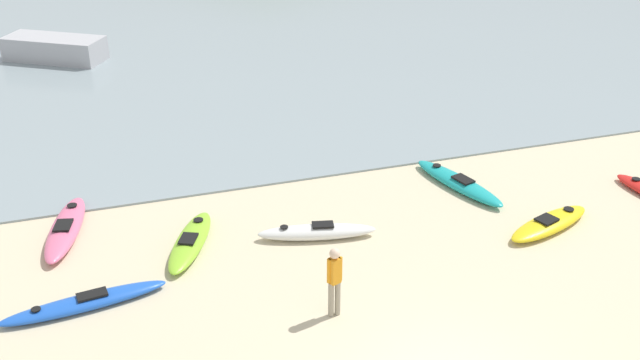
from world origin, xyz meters
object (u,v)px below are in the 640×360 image
object	(u,v)px
kayak_on_sand_1	(317,232)
person_near_foreground	(335,278)
kayak_on_sand_2	(190,242)
kayak_on_sand_6	(549,223)
kayak_on_sand_5	(85,303)
kayak_on_sand_4	(66,229)
kayak_on_sand_0	(458,183)
moored_boat_0	(55,49)

from	to	relation	value
kayak_on_sand_1	person_near_foreground	bearing A→B (deg)	-100.91
kayak_on_sand_2	person_near_foreground	world-z (taller)	person_near_foreground
kayak_on_sand_1	kayak_on_sand_2	distance (m)	3.11
kayak_on_sand_1	kayak_on_sand_6	bearing A→B (deg)	-13.30
kayak_on_sand_5	kayak_on_sand_4	bearing A→B (deg)	95.75
kayak_on_sand_4	kayak_on_sand_5	bearing A→B (deg)	-84.25
kayak_on_sand_5	person_near_foreground	world-z (taller)	person_near_foreground
kayak_on_sand_6	person_near_foreground	size ratio (longest dim) A/B	1.76
kayak_on_sand_2	kayak_on_sand_5	xyz separation A→B (m)	(-2.54, -1.75, -0.02)
kayak_on_sand_4	person_near_foreground	world-z (taller)	person_near_foreground
kayak_on_sand_0	kayak_on_sand_6	bearing A→B (deg)	-67.13
kayak_on_sand_1	kayak_on_sand_5	size ratio (longest dim) A/B	0.84
kayak_on_sand_5	person_near_foreground	bearing A→B (deg)	-20.42
person_near_foreground	moored_boat_0	xyz separation A→B (m)	(-5.49, 19.89, -0.40)
moored_boat_0	kayak_on_sand_0	bearing A→B (deg)	-55.32
kayak_on_sand_0	kayak_on_sand_2	world-z (taller)	kayak_on_sand_0
kayak_on_sand_4	moored_boat_0	bearing A→B (deg)	90.57
kayak_on_sand_5	kayak_on_sand_1	bearing A→B (deg)	12.19
kayak_on_sand_4	person_near_foreground	bearing A→B (deg)	-44.03
kayak_on_sand_2	moored_boat_0	distance (m)	16.55
kayak_on_sand_1	moored_boat_0	bearing A→B (deg)	109.88
kayak_on_sand_2	kayak_on_sand_6	xyz separation A→B (m)	(8.81, -1.90, -0.00)
kayak_on_sand_5	moored_boat_0	bearing A→B (deg)	91.52
kayak_on_sand_4	kayak_on_sand_6	size ratio (longest dim) A/B	1.14
kayak_on_sand_1	person_near_foreground	distance (m)	3.22
kayak_on_sand_0	kayak_on_sand_1	xyz separation A→B (m)	(-4.60, -1.37, 0.02)
kayak_on_sand_0	kayak_on_sand_4	world-z (taller)	kayak_on_sand_4
kayak_on_sand_0	kayak_on_sand_4	bearing A→B (deg)	176.11
kayak_on_sand_5	moored_boat_0	xyz separation A→B (m)	(-0.48, 18.02, 0.41)
kayak_on_sand_6	person_near_foreground	xyz separation A→B (m)	(-6.35, -1.71, 0.79)
kayak_on_sand_2	kayak_on_sand_1	bearing A→B (deg)	-10.08
kayak_on_sand_4	moored_boat_0	world-z (taller)	moored_boat_0
kayak_on_sand_5	kayak_on_sand_6	bearing A→B (deg)	-0.76
kayak_on_sand_1	kayak_on_sand_4	distance (m)	6.29
kayak_on_sand_0	moored_boat_0	size ratio (longest dim) A/B	0.80
person_near_foreground	kayak_on_sand_4	bearing A→B (deg)	135.97
kayak_on_sand_1	kayak_on_sand_6	distance (m)	5.91
kayak_on_sand_6	moored_boat_0	xyz separation A→B (m)	(-11.84, 18.17, 0.39)
kayak_on_sand_1	moored_boat_0	size ratio (longest dim) A/B	0.70
kayak_on_sand_1	kayak_on_sand_5	distance (m)	5.73
kayak_on_sand_0	kayak_on_sand_1	distance (m)	4.80
kayak_on_sand_5	kayak_on_sand_6	distance (m)	11.36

